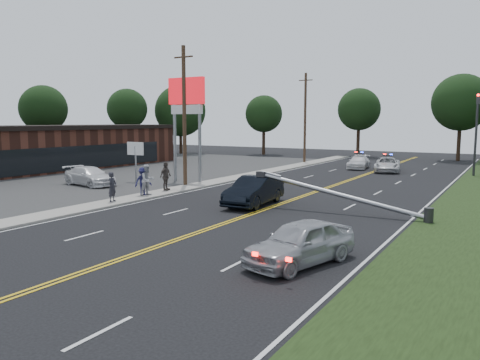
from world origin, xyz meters
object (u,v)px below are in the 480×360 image
Objects in this scene: fallen_streetlight at (347,196)px; traffic_signal at (476,127)px; pylon_sign at (187,104)px; emergency_a at (387,165)px; emergency_b at (359,162)px; waiting_sedan at (300,242)px; bystander_a at (112,187)px; crashed_sedan at (254,191)px; small_sign at (135,152)px; bystander_b at (147,180)px; bystander_c at (143,181)px; utility_pole_mid at (184,116)px; bystander_d at (166,176)px; utility_pole_far at (305,118)px; parked_car at (90,176)px.

traffic_signal is at bearing 79.41° from fallen_streetlight.
pylon_sign is at bearing 157.78° from fallen_streetlight.
emergency_b is (-3.19, 1.59, -0.03)m from emergency_a.
bystander_a is (-13.84, 5.04, 0.24)m from waiting_sedan.
emergency_a is (2.24, 21.59, -0.15)m from crashed_sedan.
small_sign is 1.61× the size of bystander_b.
traffic_signal is 1.47× the size of emergency_a.
emergency_b is (-0.95, 23.19, -0.18)m from crashed_sedan.
bystander_b is 0.30m from bystander_c.
small_sign is 0.33× the size of fallen_streetlight.
emergency_b is at bearing 142.35° from emergency_a.
traffic_signal is at bearing 45.80° from utility_pole_mid.
pylon_sign is at bearing -138.05° from emergency_a.
traffic_signal is (22.30, 18.00, 1.87)m from small_sign.
bystander_a is (-9.43, -25.36, 0.31)m from emergency_a.
crashed_sedan is 1.12× the size of emergency_b.
pylon_sign is 22.54m from waiting_sedan.
waiting_sedan is at bearing -83.77° from emergency_b.
utility_pole_mid is 2.09× the size of emergency_a.
bystander_b is at bearing -48.72° from bystander_c.
bystander_a is at bearing -122.69° from traffic_signal.
bystander_d is at bearing 166.41° from crashed_sedan.
pylon_sign is 0.80× the size of utility_pole_far.
utility_pole_far is 30.23m from bystander_a.
traffic_signal reaches higher than bystander_b.
bystander_a is (7.15, -4.66, 0.29)m from parked_car.
bystander_a is (-6.24, -26.96, 0.34)m from emergency_b.
bystander_a is at bearing 177.39° from bystander_d.
crashed_sedan reaches higher than parked_car.
emergency_b is (-10.40, 1.03, -3.57)m from traffic_signal.
utility_pole_mid reaches higher than bystander_a.
bystander_b is (5.79, -5.13, -1.25)m from small_sign.
parked_car reaches higher than emergency_b.
utility_pole_mid is at bearing 148.47° from crashed_sedan.
bystander_b is at bearing -72.20° from pylon_sign.
bystander_c is 0.92× the size of bystander_d.
crashed_sedan is (8.05, -4.17, -4.27)m from utility_pole_mid.
bystander_a reaches higher than crashed_sedan.
parked_car is (-6.29, -25.28, -4.39)m from utility_pole_far.
small_sign is 28.72m from traffic_signal.
fallen_streetlight is at bearing -71.85° from bystander_b.
traffic_signal is 4.12× the size of bystander_a.
bystander_d is at bearing -28.42° from small_sign.
emergency_b is at bearing -1.24° from bystander_b.
bystander_a is 0.89× the size of bystander_b.
bystander_a is 2.70m from bystander_c.
small_sign is 23.11m from emergency_a.
bystander_d reaches higher than fallen_streetlight.
small_sign is 0.63× the size of crashed_sedan.
small_sign reaches higher than waiting_sedan.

